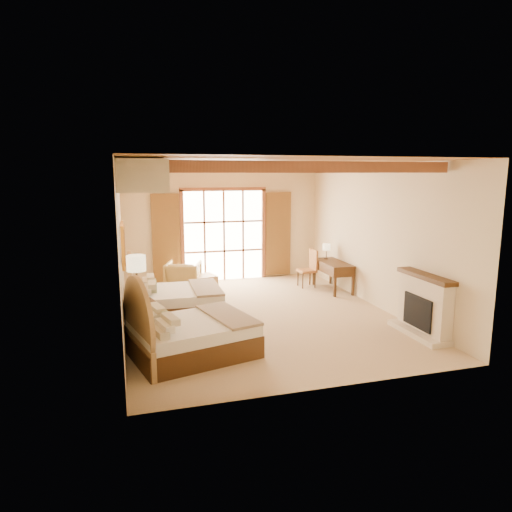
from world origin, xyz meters
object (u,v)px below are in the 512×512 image
object	(u,v)px
nightstand	(142,317)
armchair	(183,277)
bed_far	(169,299)
desk	(333,275)
bed_near	(184,334)

from	to	relation	value
nightstand	armchair	distance (m)	3.07
nightstand	armchair	size ratio (longest dim) A/B	0.70
bed_far	desk	xyz separation A→B (m)	(4.29, 1.09, 0.02)
armchair	desk	xyz separation A→B (m)	(3.73, -0.89, 0.01)
nightstand	desk	bearing A→B (deg)	6.88
bed_far	nightstand	bearing A→B (deg)	-122.53
bed_far	nightstand	world-z (taller)	bed_far
bed_far	desk	distance (m)	4.43
nightstand	armchair	bearing A→B (deg)	53.22
bed_near	armchair	world-z (taller)	bed_near
bed_near	nightstand	bearing A→B (deg)	100.73
bed_far	nightstand	size ratio (longest dim) A/B	3.21
bed_far	armchair	world-z (taller)	bed_far
bed_far	desk	bearing A→B (deg)	15.57
bed_near	armchair	xyz separation A→B (m)	(0.52, 4.18, 0.01)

